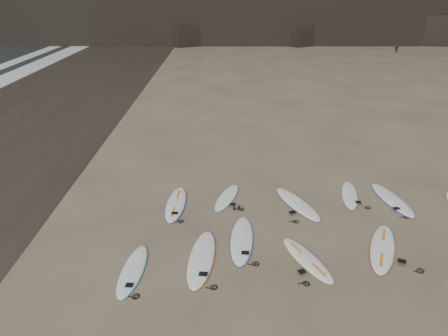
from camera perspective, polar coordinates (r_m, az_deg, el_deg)
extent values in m
plane|color=#897559|center=(12.69, 6.12, -10.58)|extent=(240.00, 240.00, 0.00)
cube|color=black|center=(56.60, 9.62, 16.68)|extent=(4.23, 4.46, 2.33)
cube|color=black|center=(62.59, 25.66, 16.01)|extent=(5.95, 5.19, 3.59)
cube|color=black|center=(56.00, -5.29, 16.91)|extent=(4.49, 4.76, 2.49)
ellipsoid|color=white|center=(12.00, -11.85, -12.94)|extent=(0.72, 2.38, 0.08)
ellipsoid|color=white|center=(12.22, -2.94, -11.63)|extent=(0.93, 2.84, 0.10)
ellipsoid|color=white|center=(13.00, 2.33, -9.30)|extent=(0.87, 2.74, 0.10)
ellipsoid|color=white|center=(12.38, 10.79, -11.61)|extent=(1.41, 2.38, 0.08)
ellipsoid|color=white|center=(13.40, 19.99, -9.77)|extent=(1.60, 2.76, 0.10)
ellipsoid|color=white|center=(15.05, -6.30, -4.66)|extent=(0.73, 2.62, 0.09)
ellipsoid|color=white|center=(15.42, 0.38, -3.83)|extent=(1.19, 2.27, 0.08)
ellipsoid|color=white|center=(15.18, 9.56, -4.59)|extent=(1.59, 2.71, 0.10)
ellipsoid|color=white|center=(16.21, 16.08, -3.39)|extent=(0.98, 2.31, 0.08)
ellipsoid|color=white|center=(16.34, 21.09, -3.83)|extent=(1.06, 2.73, 0.10)
imported|color=black|center=(53.48, 21.72, 14.71)|extent=(0.41, 0.60, 1.62)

